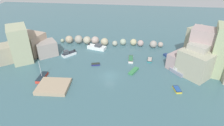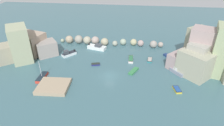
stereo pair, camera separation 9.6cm
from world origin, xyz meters
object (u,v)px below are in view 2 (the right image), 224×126
Objects in this scene: stone_dock at (54,86)px; moored_boat_1 at (96,64)px; moored_boat_3 at (134,71)px; moored_boat_9 at (97,47)px; moored_boat_0 at (69,54)px; moored_boat_7 at (168,56)px; moored_boat_2 at (150,60)px; moored_boat_8 at (42,77)px; moored_boat_4 at (131,59)px; moored_boat_6 at (177,89)px; moored_boat_5 at (178,71)px.

stone_dock is 2.76× the size of moored_boat_1.
moored_boat_3 is 17.44m from moored_boat_9.
moored_boat_0 is 29.82m from moored_boat_7.
moored_boat_9 is (-16.56, 5.83, 0.39)m from moored_boat_2.
moored_boat_8 is at bearing -99.56° from moored_boat_7.
moored_boat_8 reaches higher than moored_boat_2.
moored_boat_4 is (-5.44, -0.52, 0.12)m from moored_boat_2.
moored_boat_6 is at bearing 81.25° from moored_boat_3.
moored_boat_7 is at bearing -29.64° from moored_boat_5.
moored_boat_7 is 0.52× the size of moored_boat_9.
moored_boat_0 is 0.69× the size of moored_boat_9.
moored_boat_0 reaches higher than moored_boat_3.
moored_boat_4 reaches higher than moored_boat_2.
moored_boat_3 is (19.73, -6.90, -0.39)m from moored_boat_0.
moored_boat_3 is 0.83× the size of moored_boat_8.
moored_boat_5 reaches higher than moored_boat_9.
moored_boat_3 is at bearing -172.79° from moored_boat_4.
moored_boat_7 is at bearing -56.68° from moored_boat_2.
moored_boat_3 is (17.92, 9.28, -0.20)m from stone_dock.
moored_boat_3 is at bearing -81.66° from moored_boat_7.
moored_boat_5 is 34.10m from moored_boat_8.
moored_boat_8 is at bearing 63.67° from moored_boat_5.
moored_boat_2 is at bearing -169.76° from moored_boat_6.
moored_boat_7 is 35.73m from moored_boat_8.
moored_boat_4 is 16.91m from moored_boat_6.
moored_boat_6 is at bearing -35.63° from moored_boat_7.
stone_dock is 13.67m from moored_boat_1.
moored_boat_7 is at bearing 168.00° from moored_boat_6.
stone_dock is 27.89m from moored_boat_6.
moored_boat_2 is 29.56m from moored_boat_8.
moored_boat_6 is (-1.35, -7.45, -0.33)m from moored_boat_5.
moored_boat_1 reaches higher than moored_boat_2.
moored_boat_2 is at bearing -98.59° from moored_boat_7.
moored_boat_2 is 9.07m from moored_boat_5.
moored_boat_4 is 24.50m from moored_boat_8.
moored_boat_7 is at bearing -75.11° from moored_boat_4.
moored_boat_1 is at bearing -125.36° from moored_boat_6.
moored_boat_8 is at bearing 30.42° from moored_boat_0.
moored_boat_6 is (9.86, -6.78, 0.04)m from moored_boat_3.
moored_boat_0 is 24.19m from moored_boat_2.
moored_boat_0 is at bearing -83.49° from moored_boat_3.
moored_boat_2 is 1.08× the size of moored_boat_6.
moored_boat_7 is at bearing 6.93° from moored_boat_9.
stone_dock is 33.62m from moored_boat_7.
moored_boat_0 is at bearing 96.28° from moored_boat_2.
moored_boat_2 is at bearing 35.55° from stone_dock.
moored_boat_9 is at bearing -95.66° from moored_boat_1.
moored_boat_7 is (20.48, 7.29, 0.07)m from moored_boat_1.
moored_boat_8 is 21.11m from moored_boat_9.
moored_boat_2 is 0.75× the size of moored_boat_4.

